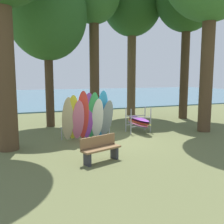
{
  "coord_description": "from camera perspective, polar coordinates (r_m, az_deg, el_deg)",
  "views": [
    {
      "loc": [
        -4.27,
        -10.0,
        2.79
      ],
      "look_at": [
        0.15,
        1.31,
        1.1
      ],
      "focal_mm": 40.48,
      "sensor_mm": 36.0,
      "label": 1
    }
  ],
  "objects": [
    {
      "name": "tree_mid_behind",
      "position": [
        19.24,
        4.58,
        23.46
      ],
      "size": [
        4.26,
        4.26,
        10.53
      ],
      "color": "brown",
      "rests_on": "ground"
    },
    {
      "name": "tree_far_left_back",
      "position": [
        14.95,
        -14.47,
        20.51
      ],
      "size": [
        4.29,
        4.29,
        8.62
      ],
      "color": "#42301E",
      "rests_on": "ground"
    },
    {
      "name": "ground_plane",
      "position": [
        11.23,
        1.72,
        -6.47
      ],
      "size": [
        80.0,
        80.0,
        0.0
      ],
      "primitive_type": "plane",
      "color": "#60663D"
    },
    {
      "name": "lake_water",
      "position": [
        38.51,
        -14.97,
        3.59
      ],
      "size": [
        80.0,
        36.0,
        0.1
      ],
      "primitive_type": "cube",
      "color": "#477084",
      "rests_on": "ground"
    },
    {
      "name": "park_bench",
      "position": [
        8.44,
        -2.66,
        -8.18
      ],
      "size": [
        1.46,
        0.83,
        0.85
      ],
      "color": "#2D2D33",
      "rests_on": "ground"
    },
    {
      "name": "board_storage_rack",
      "position": [
        12.9,
        5.96,
        -2.12
      ],
      "size": [
        1.15,
        2.13,
        1.25
      ],
      "color": "#9EA0A5",
      "rests_on": "ground"
    },
    {
      "name": "leaning_board_pile",
      "position": [
        11.17,
        -5.47,
        -1.24
      ],
      "size": [
        2.36,
        1.02,
        2.23
      ],
      "color": "#C6B289",
      "rests_on": "ground"
    }
  ]
}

